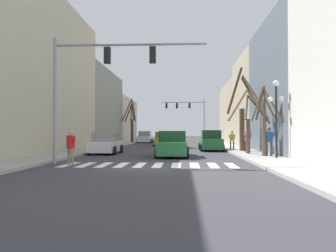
{
  "coord_description": "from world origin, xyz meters",
  "views": [
    {
      "loc": [
        1.71,
        -15.2,
        1.64
      ],
      "look_at": [
        0.12,
        18.31,
        2.25
      ],
      "focal_mm": 35.0,
      "sensor_mm": 36.0,
      "label": 1
    }
  ],
  "objects_px": {
    "street_tree_right_near": "(249,123)",
    "pedestrian_near_right_corner": "(247,138)",
    "pedestrian_crossing_street": "(71,144)",
    "pedestrian_on_left_sidewalk": "(269,139)",
    "car_driving_toward_lane": "(164,139)",
    "car_parked_left_near": "(211,141)",
    "pedestrian_on_right_sidewalk": "(232,138)",
    "car_parked_right_mid": "(173,145)",
    "street_tree_left_near": "(264,120)",
    "traffic_signal_near": "(99,71)",
    "car_parked_left_far": "(145,137)",
    "car_parked_right_near": "(106,144)",
    "street_lamp_right_corner": "(276,103)",
    "traffic_signal_far": "(189,111)",
    "street_tree_left_mid": "(131,121)",
    "street_tree_left_far": "(243,115)",
    "car_at_intersection": "(176,140)"
  },
  "relations": [
    {
      "from": "car_parked_right_near",
      "to": "pedestrian_on_right_sidewalk",
      "type": "bearing_deg",
      "value": -65.46
    },
    {
      "from": "car_parked_right_mid",
      "to": "pedestrian_on_left_sidewalk",
      "type": "bearing_deg",
      "value": -99.01
    },
    {
      "from": "street_lamp_right_corner",
      "to": "pedestrian_on_left_sidewalk",
      "type": "relative_size",
      "value": 2.49
    },
    {
      "from": "pedestrian_crossing_street",
      "to": "street_tree_right_near",
      "type": "distance_m",
      "value": 12.3
    },
    {
      "from": "traffic_signal_far",
      "to": "pedestrian_on_right_sidewalk",
      "type": "distance_m",
      "value": 23.43
    },
    {
      "from": "pedestrian_on_left_sidewalk",
      "to": "street_tree_left_near",
      "type": "xyz_separation_m",
      "value": [
        -0.29,
        0.01,
        1.16
      ]
    },
    {
      "from": "traffic_signal_far",
      "to": "street_tree_left_far",
      "type": "distance_m",
      "value": 25.91
    },
    {
      "from": "car_parked_left_far",
      "to": "traffic_signal_near",
      "type": "bearing_deg",
      "value": -177.51
    },
    {
      "from": "street_lamp_right_corner",
      "to": "car_parked_left_far",
      "type": "relative_size",
      "value": 1.08
    },
    {
      "from": "pedestrian_crossing_street",
      "to": "street_tree_left_far",
      "type": "xyz_separation_m",
      "value": [
        10.24,
        10.36,
        1.98
      ]
    },
    {
      "from": "street_tree_left_mid",
      "to": "street_tree_right_near",
      "type": "relative_size",
      "value": 1.49
    },
    {
      "from": "street_lamp_right_corner",
      "to": "street_tree_right_near",
      "type": "distance_m",
      "value": 3.95
    },
    {
      "from": "car_parked_left_near",
      "to": "street_tree_right_near",
      "type": "height_order",
      "value": "street_tree_right_near"
    },
    {
      "from": "car_at_intersection",
      "to": "pedestrian_on_left_sidewalk",
      "type": "distance_m",
      "value": 14.38
    },
    {
      "from": "pedestrian_on_right_sidewalk",
      "to": "street_tree_left_mid",
      "type": "distance_m",
      "value": 23.87
    },
    {
      "from": "traffic_signal_near",
      "to": "pedestrian_on_left_sidewalk",
      "type": "relative_size",
      "value": 4.43
    },
    {
      "from": "pedestrian_near_right_corner",
      "to": "pedestrian_on_right_sidewalk",
      "type": "bearing_deg",
      "value": 89.87
    },
    {
      "from": "car_parked_left_far",
      "to": "car_at_intersection",
      "type": "xyz_separation_m",
      "value": [
        4.94,
        -14.83,
        -0.03
      ]
    },
    {
      "from": "pedestrian_crossing_street",
      "to": "street_tree_left_far",
      "type": "height_order",
      "value": "street_tree_left_far"
    },
    {
      "from": "traffic_signal_near",
      "to": "traffic_signal_far",
      "type": "xyz_separation_m",
      "value": [
        5.24,
        35.05,
        0.19
      ]
    },
    {
      "from": "pedestrian_crossing_street",
      "to": "pedestrian_on_left_sidewalk",
      "type": "xyz_separation_m",
      "value": [
        10.9,
        5.05,
        0.18
      ]
    },
    {
      "from": "street_lamp_right_corner",
      "to": "pedestrian_crossing_street",
      "type": "bearing_deg",
      "value": -163.34
    },
    {
      "from": "car_parked_left_near",
      "to": "pedestrian_on_right_sidewalk",
      "type": "height_order",
      "value": "car_parked_left_near"
    },
    {
      "from": "car_driving_toward_lane",
      "to": "pedestrian_on_left_sidewalk",
      "type": "distance_m",
      "value": 19.49
    },
    {
      "from": "traffic_signal_near",
      "to": "car_driving_toward_lane",
      "type": "xyz_separation_m",
      "value": [
        2.01,
        22.07,
        -4.04
      ]
    },
    {
      "from": "street_tree_left_near",
      "to": "car_parked_left_near",
      "type": "bearing_deg",
      "value": 108.36
    },
    {
      "from": "traffic_signal_near",
      "to": "pedestrian_crossing_street",
      "type": "relative_size",
      "value": 4.58
    },
    {
      "from": "car_parked_left_far",
      "to": "car_parked_right_mid",
      "type": "height_order",
      "value": "car_parked_left_far"
    },
    {
      "from": "traffic_signal_far",
      "to": "street_lamp_right_corner",
      "type": "relative_size",
      "value": 1.51
    },
    {
      "from": "street_lamp_right_corner",
      "to": "pedestrian_near_right_corner",
      "type": "xyz_separation_m",
      "value": [
        -0.47,
        6.14,
        -2.12
      ]
    },
    {
      "from": "pedestrian_crossing_street",
      "to": "pedestrian_near_right_corner",
      "type": "xyz_separation_m",
      "value": [
        10.39,
        9.4,
        0.16
      ]
    },
    {
      "from": "car_parked_left_near",
      "to": "pedestrian_on_left_sidewalk",
      "type": "distance_m",
      "value": 8.66
    },
    {
      "from": "car_parked_right_mid",
      "to": "pedestrian_on_left_sidewalk",
      "type": "distance_m",
      "value": 6.19
    },
    {
      "from": "traffic_signal_near",
      "to": "car_parked_left_far",
      "type": "xyz_separation_m",
      "value": [
        -1.39,
        31.98,
        -4.0
      ]
    },
    {
      "from": "car_parked_left_far",
      "to": "car_parked_right_near",
      "type": "relative_size",
      "value": 1.0
    },
    {
      "from": "car_parked_right_mid",
      "to": "car_parked_right_near",
      "type": "bearing_deg",
      "value": 64.2
    },
    {
      "from": "traffic_signal_far",
      "to": "car_at_intersection",
      "type": "bearing_deg",
      "value": -95.38
    },
    {
      "from": "car_driving_toward_lane",
      "to": "car_parked_left_near",
      "type": "height_order",
      "value": "car_parked_left_near"
    },
    {
      "from": "pedestrian_on_left_sidewalk",
      "to": "street_lamp_right_corner",
      "type": "bearing_deg",
      "value": -104.73
    },
    {
      "from": "car_driving_toward_lane",
      "to": "car_parked_right_near",
      "type": "height_order",
      "value": "car_driving_toward_lane"
    },
    {
      "from": "street_lamp_right_corner",
      "to": "car_parked_left_near",
      "type": "relative_size",
      "value": 0.94
    },
    {
      "from": "traffic_signal_near",
      "to": "street_tree_left_far",
      "type": "bearing_deg",
      "value": 46.31
    },
    {
      "from": "pedestrian_on_right_sidewalk",
      "to": "street_tree_left_mid",
      "type": "relative_size",
      "value": 0.24
    },
    {
      "from": "street_lamp_right_corner",
      "to": "car_parked_left_far",
      "type": "bearing_deg",
      "value": 110.55
    },
    {
      "from": "street_tree_left_near",
      "to": "street_tree_right_near",
      "type": "xyz_separation_m",
      "value": [
        -0.57,
        1.91,
        -0.09
      ]
    },
    {
      "from": "traffic_signal_far",
      "to": "street_tree_left_mid",
      "type": "relative_size",
      "value": 1.02
    },
    {
      "from": "street_tree_left_near",
      "to": "traffic_signal_near",
      "type": "bearing_deg",
      "value": -156.06
    },
    {
      "from": "traffic_signal_far",
      "to": "car_parked_right_mid",
      "type": "relative_size",
      "value": 1.39
    },
    {
      "from": "traffic_signal_far",
      "to": "pedestrian_crossing_street",
      "type": "distance_m",
      "value": 36.69
    },
    {
      "from": "street_tree_right_near",
      "to": "pedestrian_near_right_corner",
      "type": "bearing_deg",
      "value": 81.87
    }
  ]
}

